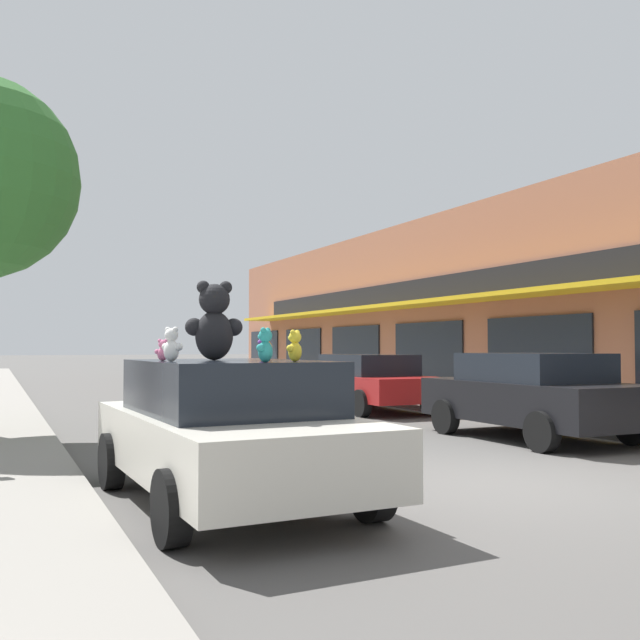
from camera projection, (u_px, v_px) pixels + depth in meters
ground_plane at (493, 484)px, 8.26m from camera, size 260.00×260.00×0.00m
storefront_row at (624, 305)px, 23.67m from camera, size 13.48×41.42×5.93m
plush_art_car at (228, 428)px, 7.27m from camera, size 2.16×4.24×1.46m
teddy_bear_giant at (214, 322)px, 7.49m from camera, size 0.63×0.41×0.84m
teddy_bear_purple at (264, 349)px, 7.16m from camera, size 0.14×0.19×0.26m
teddy_bear_yellow at (295, 346)px, 6.70m from camera, size 0.21×0.20×0.30m
teddy_bear_pink at (163, 350)px, 7.13m from camera, size 0.17×0.11×0.22m
teddy_bear_white at (172, 345)px, 6.91m from camera, size 0.21×0.24×0.34m
teddy_bear_teal at (265, 346)px, 6.41m from camera, size 0.22×0.21×0.32m
teddy_bear_orange at (266, 344)px, 7.84m from camera, size 0.20×0.26×0.35m
parked_car_far_center at (533, 394)px, 12.29m from camera, size 2.10×4.07×1.48m
parked_car_far_right at (368, 381)px, 17.68m from camera, size 2.03×4.41×1.40m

